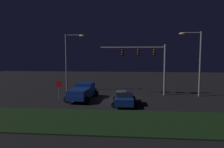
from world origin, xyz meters
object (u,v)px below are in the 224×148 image
(traffic_signal_gantry, at_px, (145,57))
(street_lamp_left, at_px, (70,55))
(car_sedan, at_px, (124,98))
(pickup_truck, at_px, (83,91))
(street_lamp_right, at_px, (196,56))
(stop_sign, at_px, (59,87))

(traffic_signal_gantry, relative_size, street_lamp_left, 1.03)
(car_sedan, relative_size, traffic_signal_gantry, 0.53)
(pickup_truck, bearing_deg, traffic_signal_gantry, -60.48)
(pickup_truck, bearing_deg, street_lamp_right, -72.60)
(car_sedan, xyz_separation_m, stop_sign, (-7.49, 1.53, 0.82))
(car_sedan, bearing_deg, street_lamp_left, 45.02)
(pickup_truck, xyz_separation_m, stop_sign, (-2.64, -0.61, 0.56))
(street_lamp_right, height_order, stop_sign, street_lamp_right)
(traffic_signal_gantry, relative_size, stop_sign, 3.73)
(street_lamp_left, xyz_separation_m, stop_sign, (0.45, -6.03, -3.54))
(street_lamp_left, bearing_deg, street_lamp_right, -8.23)
(street_lamp_left, distance_m, street_lamp_right, 16.72)
(traffic_signal_gantry, bearing_deg, car_sedan, -114.47)
(traffic_signal_gantry, xyz_separation_m, street_lamp_left, (-10.46, 2.01, 0.21))
(pickup_truck, relative_size, street_lamp_right, 0.69)
(car_sedan, relative_size, stop_sign, 1.99)
(stop_sign, bearing_deg, street_lamp_left, 94.26)
(traffic_signal_gantry, bearing_deg, street_lamp_left, 169.10)
(traffic_signal_gantry, height_order, street_lamp_left, street_lamp_left)
(traffic_signal_gantry, bearing_deg, pickup_truck, -155.20)
(car_sedan, distance_m, street_lamp_right, 10.93)
(street_lamp_left, height_order, stop_sign, street_lamp_left)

